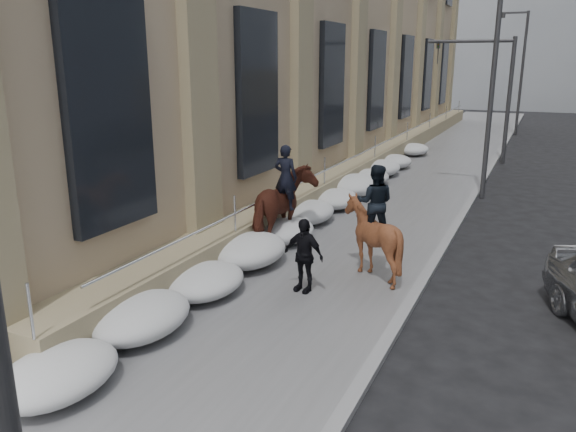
% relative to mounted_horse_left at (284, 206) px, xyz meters
% --- Properties ---
extents(ground, '(140.00, 140.00, 0.00)m').
position_rel_mounted_horse_left_xyz_m(ground, '(1.27, -5.65, -1.21)').
color(ground, black).
rests_on(ground, ground).
extents(sidewalk, '(5.00, 80.00, 0.12)m').
position_rel_mounted_horse_left_xyz_m(sidewalk, '(1.27, 4.35, -1.15)').
color(sidewalk, '#57575A').
rests_on(sidewalk, ground).
extents(curb, '(0.24, 80.00, 0.12)m').
position_rel_mounted_horse_left_xyz_m(curb, '(3.89, 4.35, -1.15)').
color(curb, slate).
rests_on(curb, ground).
extents(bg_building_far, '(24.00, 12.00, 20.00)m').
position_rel_mounted_horse_left_xyz_m(bg_building_far, '(-4.73, 66.35, 8.79)').
color(bg_building_far, gray).
rests_on(bg_building_far, ground).
extents(streetlight_mid, '(1.71, 0.24, 8.00)m').
position_rel_mounted_horse_left_xyz_m(streetlight_mid, '(4.01, 8.35, 3.37)').
color(streetlight_mid, '#2D2D30').
rests_on(streetlight_mid, ground).
extents(streetlight_far, '(1.71, 0.24, 8.00)m').
position_rel_mounted_horse_left_xyz_m(streetlight_far, '(4.01, 28.35, 3.37)').
color(streetlight_far, '#2D2D30').
rests_on(streetlight_far, ground).
extents(traffic_signal, '(4.10, 0.22, 6.00)m').
position_rel_mounted_horse_left_xyz_m(traffic_signal, '(3.34, 16.35, 2.79)').
color(traffic_signal, '#2D2D30').
rests_on(traffic_signal, ground).
extents(snow_bank, '(1.70, 18.10, 0.76)m').
position_rel_mounted_horse_left_xyz_m(snow_bank, '(-0.15, 2.45, -0.74)').
color(snow_bank, silver).
rests_on(snow_bank, sidewalk).
extents(mounted_horse_left, '(1.17, 2.47, 2.69)m').
position_rel_mounted_horse_left_xyz_m(mounted_horse_left, '(0.00, 0.00, 0.00)').
color(mounted_horse_left, '#431D14').
rests_on(mounted_horse_left, sidewalk).
extents(mounted_horse_right, '(1.76, 1.90, 2.57)m').
position_rel_mounted_horse_left_xyz_m(mounted_horse_right, '(2.73, -1.11, -0.04)').
color(mounted_horse_right, '#502917').
rests_on(mounted_horse_right, sidewalk).
extents(pedestrian, '(1.00, 0.55, 1.61)m').
position_rel_mounted_horse_left_xyz_m(pedestrian, '(1.67, -2.59, -0.29)').
color(pedestrian, black).
rests_on(pedestrian, sidewalk).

